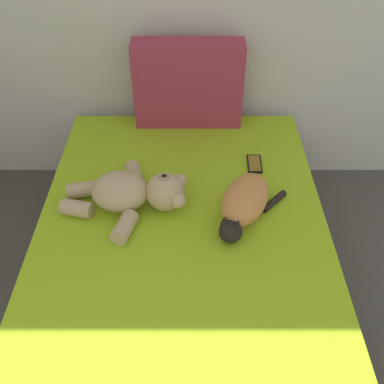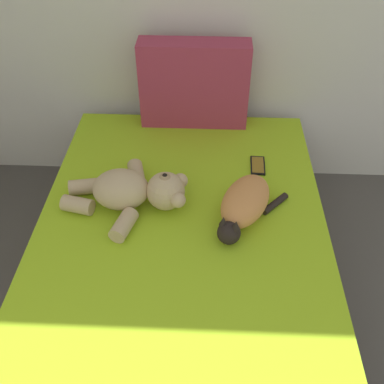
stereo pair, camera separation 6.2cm
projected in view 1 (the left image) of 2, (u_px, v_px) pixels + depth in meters
bed at (183, 280)px, 2.05m from camera, size 1.34×2.09×0.49m
patterned_cushion at (189, 84)px, 2.43m from camera, size 0.59×0.15×0.48m
cat at (244, 203)px, 1.97m from camera, size 0.36×0.42×0.15m
teddy_bear at (134, 193)px, 2.00m from camera, size 0.57×0.51×0.19m
cell_phone at (255, 164)px, 2.28m from camera, size 0.08×0.15×0.01m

